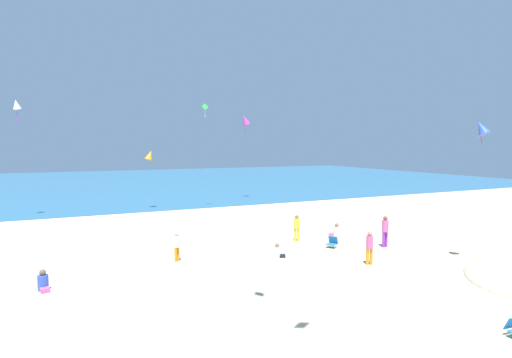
{
  "coord_description": "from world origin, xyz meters",
  "views": [
    {
      "loc": [
        -6.59,
        -7.36,
        5.58
      ],
      "look_at": [
        0.0,
        6.86,
        4.29
      ],
      "focal_mm": 28.57,
      "sensor_mm": 36.0,
      "label": 1
    }
  ],
  "objects": [
    {
      "name": "person_0",
      "position": [
        9.13,
        9.66,
        1.0
      ],
      "size": [
        0.36,
        0.36,
        1.73
      ],
      "rotation": [
        0.0,
        0.0,
        1.62
      ],
      "color": "purple",
      "rests_on": "ground_plane"
    },
    {
      "name": "person_7",
      "position": [
        2.79,
        10.28,
        0.27
      ],
      "size": [
        0.65,
        0.49,
        0.73
      ],
      "rotation": [
        0.0,
        0.0,
        5.92
      ],
      "color": "white",
      "rests_on": "ground_plane"
    },
    {
      "name": "person_5",
      "position": [
        6.12,
        7.4,
        0.91
      ],
      "size": [
        0.4,
        0.4,
        1.57
      ],
      "rotation": [
        0.0,
        0.0,
        1.21
      ],
      "color": "orange",
      "rests_on": "ground_plane"
    },
    {
      "name": "ground_plane",
      "position": [
        0.0,
        10.0,
        0.0
      ],
      "size": [
        120.0,
        120.0,
        0.0
      ],
      "primitive_type": "plane",
      "color": "#C6B58C"
    },
    {
      "name": "person_3",
      "position": [
        -1.95,
        11.74,
        0.82
      ],
      "size": [
        0.38,
        0.38,
        1.41
      ],
      "rotation": [
        0.0,
        0.0,
        5.19
      ],
      "color": "orange",
      "rests_on": "ground_plane"
    },
    {
      "name": "ocean_water",
      "position": [
        0.0,
        57.24,
        0.03
      ],
      "size": [
        120.0,
        60.0,
        0.05
      ],
      "primitive_type": "cube",
      "color": "teal",
      "rests_on": "ground_plane"
    },
    {
      "name": "kite_green",
      "position": [
        4.35,
        26.72,
        8.88
      ],
      "size": [
        0.63,
        0.21,
        1.19
      ],
      "rotation": [
        0.0,
        0.0,
        6.04
      ],
      "color": "green"
    },
    {
      "name": "kite_white",
      "position": [
        -9.9,
        27.8,
        8.64
      ],
      "size": [
        0.81,
        0.9,
        1.82
      ],
      "rotation": [
        0.0,
        0.0,
        5.86
      ],
      "color": "white"
    },
    {
      "name": "kite_blue",
      "position": [
        10.63,
        5.27,
        6.39
      ],
      "size": [
        0.67,
        0.86,
        1.12
      ],
      "rotation": [
        0.0,
        0.0,
        3.35
      ],
      "color": "blue"
    },
    {
      "name": "person_8",
      "position": [
        8.27,
        12.99,
        0.31
      ],
      "size": [
        0.66,
        0.74,
        0.83
      ],
      "rotation": [
        0.0,
        0.0,
        2.18
      ],
      "color": "white",
      "rests_on": "ground_plane"
    },
    {
      "name": "kite_orange",
      "position": [
        -0.12,
        28.49,
        4.75
      ],
      "size": [
        1.1,
        0.93,
        1.36
      ],
      "rotation": [
        0.0,
        0.0,
        5.01
      ],
      "color": "orange"
    },
    {
      "name": "kite_magenta",
      "position": [
        9.92,
        30.89,
        8.2
      ],
      "size": [
        1.23,
        1.03,
        1.99
      ],
      "rotation": [
        0.0,
        0.0,
        1.86
      ],
      "color": "#DB3DA8"
    },
    {
      "name": "person_4",
      "position": [
        -7.6,
        9.98,
        0.3
      ],
      "size": [
        0.49,
        0.71,
        0.82
      ],
      "rotation": [
        0.0,
        0.0,
        4.96
      ],
      "color": "blue",
      "rests_on": "ground_plane"
    },
    {
      "name": "person_1",
      "position": [
        5.43,
        12.91,
        0.89
      ],
      "size": [
        0.42,
        0.42,
        1.55
      ],
      "rotation": [
        0.0,
        0.0,
        4.21
      ],
      "color": "yellow",
      "rests_on": "ground_plane"
    },
    {
      "name": "beach_chair_far_left",
      "position": [
        6.46,
        10.82,
        0.29
      ],
      "size": [
        0.74,
        0.73,
        0.61
      ],
      "rotation": [
        0.0,
        0.0,
        3.7
      ],
      "color": "#2370B2",
      "rests_on": "ground_plane"
    }
  ]
}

